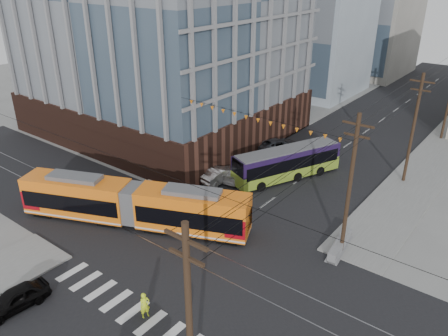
{
  "coord_description": "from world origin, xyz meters",
  "views": [
    {
      "loc": [
        18.22,
        -16.19,
        19.73
      ],
      "look_at": [
        -1.14,
        8.91,
        5.05
      ],
      "focal_mm": 35.0,
      "sensor_mm": 36.0,
      "label": 1
    }
  ],
  "objects": [
    {
      "name": "bg_bldg_nw_near",
      "position": [
        -17.0,
        52.0,
        9.0
      ],
      "size": [
        18.0,
        16.0,
        18.0
      ],
      "primitive_type": "cube",
      "color": "#8C99A5",
      "rests_on": "ground"
    },
    {
      "name": "streetcar",
      "position": [
        -6.92,
        4.13,
        1.88
      ],
      "size": [
        18.96,
        10.22,
        3.75
      ],
      "primitive_type": null,
      "rotation": [
        0.0,
        0.0,
        0.41
      ],
      "color": "orange",
      "rests_on": "ground"
    },
    {
      "name": "utility_pole_near",
      "position": [
        8.5,
        -6.0,
        5.5
      ],
      "size": [
        0.3,
        0.3,
        11.0
      ],
      "primitive_type": "cylinder",
      "color": "black",
      "rests_on": "ground"
    },
    {
      "name": "parked_car_white",
      "position": [
        -4.98,
        16.27,
        0.63
      ],
      "size": [
        2.49,
        4.57,
        1.26
      ],
      "primitive_type": "imported",
      "rotation": [
        0.0,
        0.0,
        3.32
      ],
      "color": "silver",
      "rests_on": "ground"
    },
    {
      "name": "black_sedan",
      "position": [
        -5.3,
        -7.24,
        0.71
      ],
      "size": [
        2.09,
        4.34,
        1.43
      ],
      "primitive_type": "imported",
      "rotation": [
        0.0,
        0.0,
        -0.1
      ],
      "color": "black",
      "rests_on": "ground"
    },
    {
      "name": "pedestrian",
      "position": [
        1.75,
        -2.78,
        0.88
      ],
      "size": [
        0.6,
        0.74,
        1.75
      ],
      "primitive_type": "imported",
      "rotation": [
        0.0,
        0.0,
        1.25
      ],
      "color": "#E2FF24",
      "rests_on": "ground"
    },
    {
      "name": "ground",
      "position": [
        0.0,
        0.0,
        0.0
      ],
      "size": [
        160.0,
        160.0,
        0.0
      ],
      "primitive_type": "plane",
      "color": "slate"
    },
    {
      "name": "city_bus",
      "position": [
        -1.32,
        19.56,
        1.65
      ],
      "size": [
        6.99,
        11.68,
        3.3
      ],
      "primitive_type": null,
      "rotation": [
        0.0,
        0.0,
        -0.41
      ],
      "color": "#22123B",
      "rests_on": "ground"
    },
    {
      "name": "bg_bldg_nw_far",
      "position": [
        -14.0,
        72.0,
        10.0
      ],
      "size": [
        16.0,
        18.0,
        20.0
      ],
      "primitive_type": "cube",
      "color": "gray",
      "rests_on": "ground"
    },
    {
      "name": "office_building",
      "position": [
        -22.0,
        23.0,
        14.3
      ],
      "size": [
        30.0,
        25.0,
        28.6
      ],
      "primitive_type": "cube",
      "color": "#381E16",
      "rests_on": "ground"
    },
    {
      "name": "parked_car_grey",
      "position": [
        -5.76,
        25.18,
        0.74
      ],
      "size": [
        4.42,
        5.83,
        1.47
      ],
      "primitive_type": "imported",
      "rotation": [
        0.0,
        0.0,
        2.71
      ],
      "color": "#43484F",
      "rests_on": "ground"
    },
    {
      "name": "jersey_barrier",
      "position": [
        8.3,
        11.14,
        0.42
      ],
      "size": [
        1.44,
        4.25,
        0.83
      ],
      "primitive_type": "cube",
      "rotation": [
        0.0,
        0.0,
        0.12
      ],
      "color": "slate",
      "rests_on": "ground"
    },
    {
      "name": "parked_car_silver",
      "position": [
        -6.04,
        14.82,
        0.75
      ],
      "size": [
        2.32,
        4.76,
        1.5
      ],
      "primitive_type": "imported",
      "rotation": [
        0.0,
        0.0,
        2.98
      ],
      "color": "beige",
      "rests_on": "ground"
    }
  ]
}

